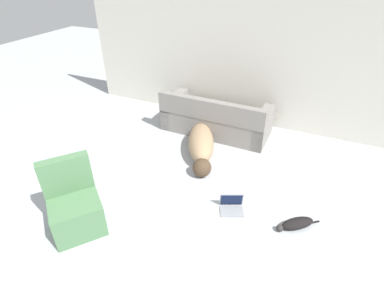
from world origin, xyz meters
TOP-DOWN VIEW (x-y plane):
  - ground_plane at (0.00, 0.00)m, footprint 20.00×20.00m
  - wall_back at (0.00, 4.02)m, footprint 6.57×0.06m
  - couch at (-0.24, 3.34)m, footprint 2.02×0.90m
  - dog at (-0.19, 2.48)m, footprint 0.88×1.58m
  - cat at (1.54, 1.46)m, footprint 0.52×0.43m
  - laptop_open at (0.69, 1.45)m, footprint 0.39×0.35m
  - side_chair at (-0.99, 0.37)m, footprint 0.81×0.81m

SIDE VIEW (x-z plane):
  - ground_plane at x=0.00m, z-range 0.00..0.00m
  - cat at x=1.54m, z-range 0.00..0.13m
  - laptop_open at x=0.69m, z-range -0.04..0.18m
  - dog at x=-0.19m, z-range -0.01..0.40m
  - couch at x=-0.24m, z-range -0.13..0.66m
  - side_chair at x=-0.99m, z-range -0.15..0.78m
  - wall_back at x=0.00m, z-range 0.00..2.69m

